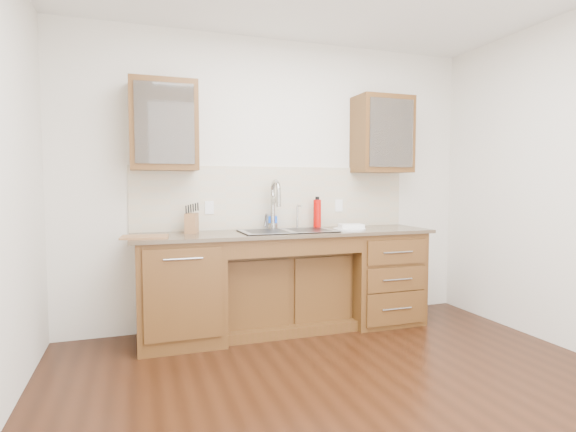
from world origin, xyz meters
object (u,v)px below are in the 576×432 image
object	(u,v)px
water_bottle	(317,214)
plate	(349,229)
knife_block	(192,223)
cutting_board	(145,237)
soap_bottle	(273,219)

from	to	relation	value
water_bottle	plate	size ratio (longest dim) A/B	0.92
plate	knife_block	distance (m)	1.43
knife_block	cutting_board	distance (m)	0.47
water_bottle	cutting_board	world-z (taller)	water_bottle
soap_bottle	cutting_board	xyz separation A→B (m)	(-1.17, -0.38, -0.08)
soap_bottle	plate	size ratio (longest dim) A/B	0.60
water_bottle	knife_block	xyz separation A→B (m)	(-1.20, -0.07, -0.05)
cutting_board	knife_block	bearing A→B (deg)	32.36
soap_bottle	knife_block	distance (m)	0.78
water_bottle	cutting_board	bearing A→B (deg)	-168.82
plate	knife_block	size ratio (longest dim) A/B	1.73
plate	cutting_board	bearing A→B (deg)	-178.67
water_bottle	cutting_board	size ratio (longest dim) A/B	0.77
soap_bottle	water_bottle	xyz separation A→B (m)	(0.43, -0.06, 0.05)
water_bottle	knife_block	size ratio (longest dim) A/B	1.60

